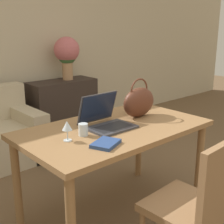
% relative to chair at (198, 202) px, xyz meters
% --- Properties ---
extents(wall_back, '(10.00, 0.06, 2.70)m').
position_rel_chair_xyz_m(wall_back, '(0.17, 2.99, 0.84)').
color(wall_back, beige).
rests_on(wall_back, ground_plane).
extents(dining_table, '(1.43, 0.83, 0.76)m').
position_rel_chair_xyz_m(dining_table, '(0.06, 0.80, 0.16)').
color(dining_table, olive).
rests_on(dining_table, ground_plane).
extents(chair, '(0.46, 0.46, 0.91)m').
position_rel_chair_xyz_m(chair, '(0.00, 0.00, 0.00)').
color(chair, olive).
rests_on(chair, ground_plane).
extents(sideboard, '(0.92, 0.40, 0.77)m').
position_rel_chair_xyz_m(sideboard, '(0.82, 2.70, -0.12)').
color(sideboard, '#332823').
rests_on(sideboard, ground_plane).
extents(laptop, '(0.34, 0.32, 0.25)m').
position_rel_chair_xyz_m(laptop, '(0.02, 0.86, 0.31)').
color(laptop, '#38383D').
rests_on(laptop, dining_table).
extents(drinking_glass, '(0.07, 0.07, 0.09)m').
position_rel_chair_xyz_m(drinking_glass, '(-0.23, 0.80, 0.29)').
color(drinking_glass, silver).
rests_on(drinking_glass, dining_table).
extents(wine_glass, '(0.07, 0.07, 0.14)m').
position_rel_chair_xyz_m(wine_glass, '(-0.37, 0.79, 0.35)').
color(wine_glass, silver).
rests_on(wine_glass, dining_table).
extents(handbag, '(0.33, 0.14, 0.33)m').
position_rel_chair_xyz_m(handbag, '(0.40, 0.87, 0.38)').
color(handbag, '#592D1E').
rests_on(handbag, dining_table).
extents(flower_vase, '(0.34, 0.34, 0.58)m').
position_rel_chair_xyz_m(flower_vase, '(0.92, 2.71, 0.63)').
color(flower_vase, tan).
rests_on(flower_vase, sideboard).
extents(book, '(0.23, 0.20, 0.02)m').
position_rel_chair_xyz_m(book, '(-0.23, 0.56, 0.26)').
color(book, navy).
rests_on(book, dining_table).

